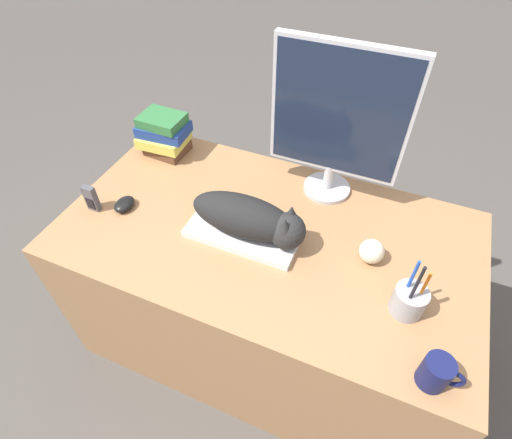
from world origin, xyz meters
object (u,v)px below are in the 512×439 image
monitor (338,118)px  book_stack (164,134)px  cat (252,219)px  baseball (372,251)px  pen_cup (409,300)px  keyboard (244,232)px  coffee_mug (437,373)px  phone (91,199)px  computer_mouse (124,204)px

monitor → book_stack: 0.73m
cat → baseball: size_ratio=4.93×
pen_cup → baseball: pen_cup is taller
keyboard → book_stack: (-0.49, 0.31, 0.07)m
coffee_mug → cat: bearing=156.1°
monitor → book_stack: size_ratio=2.70×
cat → book_stack: bearing=149.6°
cat → phone: size_ratio=3.81×
keyboard → baseball: (0.42, 0.06, 0.03)m
baseball → keyboard: bearing=-171.7°
monitor → book_stack: bearing=-178.0°
computer_mouse → phone: bearing=-153.7°
keyboard → baseball: 0.42m
computer_mouse → book_stack: (-0.04, 0.36, 0.07)m
monitor → coffee_mug: monitor is taller
pen_cup → baseball: 0.20m
baseball → phone: (-0.96, -0.16, 0.01)m
coffee_mug → book_stack: bearing=153.0°
book_stack → pen_cup: bearing=-20.6°
baseball → monitor: bearing=129.1°
computer_mouse → coffee_mug: 1.12m
cat → monitor: bearing=63.7°
keyboard → pen_cup: size_ratio=1.71×
keyboard → cat: (0.03, 0.00, 0.08)m
coffee_mug → book_stack: (-1.14, 0.58, 0.04)m
coffee_mug → book_stack: size_ratio=0.52×
phone → book_stack: book_stack is taller
baseball → phone: phone is taller
keyboard → monitor: size_ratio=0.68×
book_stack → baseball: bearing=-15.2°
pen_cup → book_stack: pen_cup is taller
cat → monitor: 0.43m
monitor → phone: size_ratio=5.41×
keyboard → computer_mouse: bearing=-174.0°
monitor → cat: bearing=-116.3°
keyboard → pen_cup: (0.55, -0.08, 0.04)m
cat → coffee_mug: 0.67m
keyboard → computer_mouse: computer_mouse is taller
phone → book_stack: 0.41m
monitor → phone: (-0.74, -0.43, -0.26)m
computer_mouse → book_stack: bearing=96.9°
computer_mouse → book_stack: 0.36m
cat → baseball: bearing=9.0°
coffee_mug → phone: phone is taller
keyboard → baseball: baseball is taller
computer_mouse → baseball: baseball is taller
monitor → phone: 0.90m
coffee_mug → keyboard: bearing=157.1°
book_stack → computer_mouse: bearing=-83.1°
coffee_mug → phone: size_ratio=1.05×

